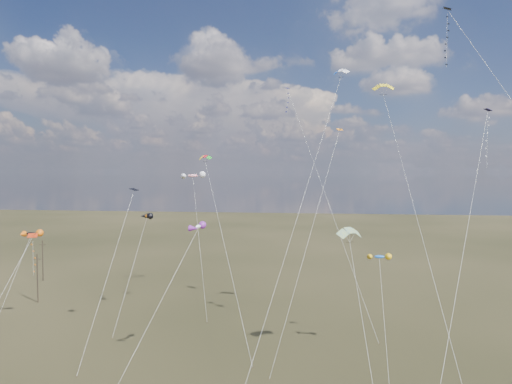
# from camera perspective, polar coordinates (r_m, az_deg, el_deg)

# --- Properties ---
(utility_pole_near) EXTENTS (1.40, 0.20, 8.00)m
(utility_pole_near) POSITION_cam_1_polar(r_m,az_deg,el_deg) (84.63, -25.65, -9.63)
(utility_pole_near) COLOR black
(utility_pole_near) RESTS_ON ground
(utility_pole_far) EXTENTS (1.40, 0.20, 8.00)m
(utility_pole_far) POSITION_cam_1_polar(r_m,az_deg,el_deg) (100.44, -25.11, -7.73)
(utility_pole_far) COLOR black
(utility_pole_far) RESTS_ON ground
(diamond_black_high) EXTENTS (15.24, 24.53, 39.04)m
(diamond_black_high) POSITION_cam_1_polar(r_m,az_deg,el_deg) (53.18, 24.31, 15.23)
(diamond_black_high) COLOR black
(diamond_black_high) RESTS_ON ground
(diamond_navy_tall) EXTENTS (13.35, 20.21, 35.79)m
(diamond_navy_tall) POSITION_cam_1_polar(r_m,az_deg,el_deg) (76.12, 4.70, 9.39)
(diamond_navy_tall) COLOR #0D1046
(diamond_navy_tall) RESTS_ON ground
(diamond_black_mid) EXTENTS (2.39, 12.26, 19.47)m
(diamond_black_mid) POSITION_cam_1_polar(r_m,az_deg,el_deg) (58.28, -16.39, -4.37)
(diamond_black_mid) COLOR black
(diamond_black_mid) RESTS_ON ground
(diamond_red_low) EXTENTS (3.97, 9.81, 14.75)m
(diamond_red_low) POSITION_cam_1_polar(r_m,az_deg,el_deg) (56.20, -26.44, -7.56)
(diamond_red_low) COLOR #B32B0E
(diamond_red_low) RESTS_ON ground
(diamond_navy_right) EXTENTS (10.02, 17.13, 28.11)m
(diamond_navy_right) POSITION_cam_1_polar(r_m,az_deg,el_deg) (52.28, 26.69, 4.62)
(diamond_navy_right) COLOR #0D0A51
(diamond_navy_right) RESTS_ON ground
(diamond_orange_center) EXTENTS (8.16, 13.48, 27.10)m
(diamond_orange_center) POSITION_cam_1_polar(r_m,az_deg,el_deg) (54.83, 7.89, -1.32)
(diamond_orange_center) COLOR orange
(diamond_orange_center) RESTS_ON ground
(parafoil_yellow) EXTENTS (5.71, 24.95, 33.63)m
(parafoil_yellow) POSITION_cam_1_polar(r_m,az_deg,el_deg) (63.76, 15.67, 12.59)
(parafoil_yellow) COLOR yellow
(parafoil_yellow) RESTS_ON ground
(parafoil_blue_white) EXTENTS (11.53, 27.20, 36.09)m
(parafoil_blue_white) POSITION_cam_1_polar(r_m,az_deg,el_deg) (65.50, 10.51, 14.50)
(parafoil_blue_white) COLOR blue
(parafoil_blue_white) RESTS_ON ground
(parafoil_striped) EXTENTS (3.59, 9.74, 15.73)m
(parafoil_striped) POSITION_cam_1_polar(r_m,az_deg,el_deg) (52.53, 11.65, -4.74)
(parafoil_striped) COLOR yellow
(parafoil_striped) RESTS_ON ground
(parafoil_tricolor) EXTENTS (10.14, 16.67, 24.30)m
(parafoil_tricolor) POSITION_cam_1_polar(r_m,az_deg,el_deg) (66.49, -6.32, 4.27)
(parafoil_tricolor) COLOR yellow
(parafoil_tricolor) RESTS_ON ground
(novelty_black_orange) EXTENTS (2.87, 8.44, 13.52)m
(novelty_black_orange) POSITION_cam_1_polar(r_m,az_deg,el_deg) (71.16, -26.32, -4.72)
(novelty_black_orange) COLOR black
(novelty_black_orange) RESTS_ON ground
(novelty_orange_black) EXTENTS (2.59, 11.91, 15.46)m
(novelty_orange_black) POSITION_cam_1_polar(r_m,az_deg,el_deg) (70.61, -13.49, -2.98)
(novelty_orange_black) COLOR orange
(novelty_orange_black) RESTS_ON ground
(novelty_white_purple) EXTENTS (6.55, 13.08, 16.13)m
(novelty_white_purple) POSITION_cam_1_polar(r_m,az_deg,el_deg) (49.56, -7.29, -4.41)
(novelty_white_purple) COLOR white
(novelty_white_purple) RESTS_ON ground
(novelty_redwhite_stripe) EXTENTS (8.36, 17.16, 21.62)m
(novelty_redwhite_stripe) POSITION_cam_1_polar(r_m,az_deg,el_deg) (81.49, -7.89, 2.01)
(novelty_redwhite_stripe) COLOR red
(novelty_redwhite_stripe) RESTS_ON ground
(novelty_blue_yellow) EXTENTS (2.32, 9.33, 12.03)m
(novelty_blue_yellow) POSITION_cam_1_polar(r_m,az_deg,el_deg) (55.76, 15.17, -7.87)
(novelty_blue_yellow) COLOR blue
(novelty_blue_yellow) RESTS_ON ground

